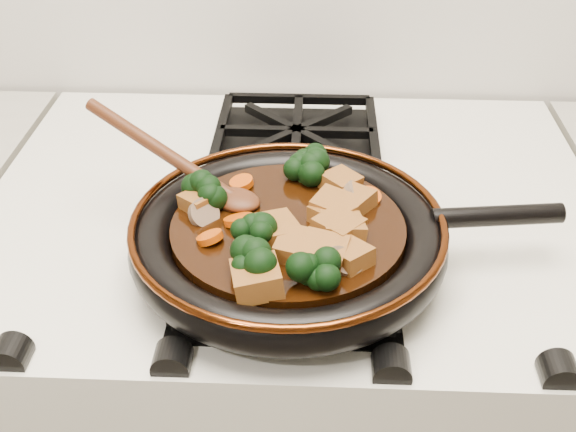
{
  "coord_description": "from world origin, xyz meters",
  "views": [
    {
      "loc": [
        0.03,
        0.95,
        1.39
      ],
      "look_at": [
        -0.0,
        1.56,
        0.97
      ],
      "focal_mm": 45.0,
      "sensor_mm": 36.0,
      "label": 1
    }
  ],
  "objects": [
    {
      "name": "burner_grate_front",
      "position": [
        0.0,
        1.55,
        0.91
      ],
      "size": [
        0.23,
        0.23,
        0.03
      ],
      "primitive_type": null,
      "color": "black",
      "rests_on": "stove"
    },
    {
      "name": "burner_grate_back",
      "position": [
        0.0,
        1.83,
        0.91
      ],
      "size": [
        0.23,
        0.23,
        0.03
      ],
      "primitive_type": null,
      "color": "black",
      "rests_on": "stove"
    },
    {
      "name": "skillet",
      "position": [
        0.0,
        1.56,
        0.94
      ],
      "size": [
        0.46,
        0.33,
        0.05
      ],
      "rotation": [
        0.0,
        0.0,
        0.12
      ],
      "color": "black",
      "rests_on": "burner_grate_front"
    },
    {
      "name": "braising_sauce",
      "position": [
        -0.0,
        1.56,
        0.95
      ],
      "size": [
        0.24,
        0.24,
        0.02
      ],
      "primitive_type": "cylinder",
      "color": "black",
      "rests_on": "skillet"
    },
    {
      "name": "tofu_cube_0",
      "position": [
        0.06,
        1.49,
        0.97
      ],
      "size": [
        0.05,
        0.05,
        0.02
      ],
      "primitive_type": "cube",
      "rotation": [
        0.01,
        0.1,
        2.3
      ],
      "color": "brown",
      "rests_on": "braising_sauce"
    },
    {
      "name": "tofu_cube_1",
      "position": [
        -0.02,
        1.46,
        0.97
      ],
      "size": [
        0.06,
        0.06,
        0.03
      ],
      "primitive_type": "cube",
      "rotation": [
        -0.07,
        -0.11,
        0.22
      ],
      "color": "brown",
      "rests_on": "braising_sauce"
    },
    {
      "name": "tofu_cube_2",
      "position": [
        0.06,
        1.63,
        0.97
      ],
      "size": [
        0.05,
        0.05,
        0.02
      ],
      "primitive_type": "cube",
      "rotation": [
        0.07,
        -0.06,
        2.37
      ],
      "color": "brown",
      "rests_on": "braising_sauce"
    },
    {
      "name": "tofu_cube_3",
      "position": [
        0.01,
        1.51,
        0.97
      ],
      "size": [
        0.05,
        0.05,
        0.03
      ],
      "primitive_type": "cube",
      "rotation": [
        -0.04,
        -0.07,
        2.9
      ],
      "color": "brown",
      "rests_on": "braising_sauce"
    },
    {
      "name": "tofu_cube_4",
      "position": [
        0.05,
        1.58,
        0.97
      ],
      "size": [
        0.06,
        0.06,
        0.03
      ],
      "primitive_type": "cube",
      "rotation": [
        0.11,
        0.01,
        1.14
      ],
      "color": "brown",
      "rests_on": "braising_sauce"
    },
    {
      "name": "tofu_cube_5",
      "position": [
        0.04,
        1.5,
        0.97
      ],
      "size": [
        0.05,
        0.05,
        0.03
      ],
      "primitive_type": "cube",
      "rotation": [
        0.07,
        -0.04,
        1.34
      ],
      "color": "brown",
      "rests_on": "braising_sauce"
    },
    {
      "name": "tofu_cube_6",
      "position": [
        -0.01,
        1.53,
        0.97
      ],
      "size": [
        0.06,
        0.06,
        0.03
      ],
      "primitive_type": "cube",
      "rotation": [
        -0.01,
        0.07,
        0.45
      ],
      "color": "brown",
      "rests_on": "braising_sauce"
    },
    {
      "name": "tofu_cube_7",
      "position": [
        0.05,
        1.56,
        0.97
      ],
      "size": [
        0.05,
        0.06,
        0.03
      ],
      "primitive_type": "cube",
      "rotation": [
        0.08,
        0.08,
        2.39
      ],
      "color": "brown",
      "rests_on": "braising_sauce"
    },
    {
      "name": "tofu_cube_8",
      "position": [
        -0.09,
        1.58,
        0.97
      ],
      "size": [
        0.05,
        0.05,
        0.02
      ],
      "primitive_type": "cube",
      "rotation": [
        -0.11,
        0.0,
        0.82
      ],
      "color": "brown",
      "rests_on": "braising_sauce"
    },
    {
      "name": "tofu_cube_9",
      "position": [
        0.05,
        1.54,
        0.97
      ],
      "size": [
        0.05,
        0.05,
        0.03
      ],
      "primitive_type": "cube",
      "rotation": [
        0.11,
        0.09,
        1.75
      ],
      "color": "brown",
      "rests_on": "braising_sauce"
    },
    {
      "name": "tofu_cube_10",
      "position": [
        0.07,
        1.59,
        0.97
      ],
      "size": [
        0.05,
        0.05,
        0.02
      ],
      "primitive_type": "cube",
      "rotation": [
        -0.06,
        -0.07,
        0.91
      ],
      "color": "brown",
      "rests_on": "braising_sauce"
    },
    {
      "name": "tofu_cube_11",
      "position": [
        0.05,
        1.54,
        0.97
      ],
      "size": [
        0.06,
        0.06,
        0.03
      ],
      "primitive_type": "cube",
      "rotation": [
        0.06,
        0.08,
        0.93
      ],
      "color": "brown",
      "rests_on": "braising_sauce"
    },
    {
      "name": "broccoli_floret_0",
      "position": [
        0.01,
        1.64,
        0.97
      ],
      "size": [
        0.08,
        0.09,
        0.06
      ],
      "primitive_type": null,
      "rotation": [
        -0.03,
        0.12,
        0.94
      ],
      "color": "black",
      "rests_on": "braising_sauce"
    },
    {
      "name": "broccoli_floret_1",
      "position": [
        -0.03,
        1.47,
        0.97
      ],
      "size": [
        0.09,
        0.08,
        0.06
      ],
      "primitive_type": null,
      "rotation": [
        -0.23,
        -0.02,
        1.17
      ],
      "color": "black",
      "rests_on": "braising_sauce"
    },
    {
      "name": "broccoli_floret_2",
      "position": [
        -0.09,
        1.59,
        0.97
      ],
      "size": [
        0.09,
        0.09,
        0.07
      ],
      "primitive_type": null,
      "rotation": [
        0.19,
        -0.1,
        2.55
      ],
      "color": "black",
      "rests_on": "braising_sauce"
    },
    {
      "name": "broccoli_floret_3",
      "position": [
        0.02,
        1.66,
        0.97
      ],
      "size": [
        0.08,
        0.07,
        0.08
      ],
      "primitive_type": null,
      "rotation": [
        0.17,
        0.24,
        0.11
      ],
      "color": "black",
      "rests_on": "braising_sauce"
    },
    {
      "name": "broccoli_floret_4",
      "position": [
        -0.03,
        1.51,
        0.97
      ],
      "size": [
        0.09,
        0.09,
        0.07
      ],
      "primitive_type": null,
      "rotation": [
        -0.04,
        -0.25,
        2.5
      ],
      "color": "black",
      "rests_on": "braising_sauce"
    },
    {
      "name": "broccoli_floret_5",
      "position": [
        0.03,
        1.46,
        0.97
      ],
      "size": [
        0.08,
        0.08,
        0.05
      ],
      "primitive_type": null,
      "rotation": [
        0.02,
        0.08,
        0.87
      ],
      "color": "black",
      "rests_on": "braising_sauce"
    },
    {
      "name": "carrot_coin_0",
      "position": [
        -0.05,
        1.55,
        0.96
      ],
      "size": [
        0.03,
        0.03,
        0.02
      ],
      "primitive_type": "cylinder",
      "rotation": [
        -0.31,
        -0.22,
        0.0
      ],
      "color": "#BB4105",
      "rests_on": "braising_sauce"
    },
    {
      "name": "carrot_coin_1",
      "position": [
        -0.06,
        1.63,
        0.96
      ],
      "size": [
        0.03,
        0.03,
        0.01
      ],
      "primitive_type": "cylinder",
      "rotation": [
        0.06,
        -0.22,
        0.0
      ],
      "color": "#BB4105",
      "rests_on": "braising_sauce"
    },
    {
      "name": "carrot_coin_2",
      "position": [
        -0.08,
        1.52,
        0.96
      ],
      "size": [
        0.03,
        0.03,
        0.02
      ],
      "primitive_type": "cylinder",
      "rotation": [
        -0.23,
        -0.34,
        0.0
      ],
      "color": "#BB4105",
      "rests_on": "braising_sauce"
    },
    {
      "name": "carrot_coin_3",
      "position": [
        0.09,
        1.6,
        0.96
      ],
      "size": [
        0.03,
        0.03,
        0.02
      ],
      "primitive_type": "cylinder",
      "rotation": [
        0.26,
        0.14,
        0.0
      ],
      "color": "#BB4105",
      "rests_on": "braising_sauce"
    },
    {
      "name": "mushroom_slice_0",
      "position": [
        0.06,
        1.49,
        0.97
      ],
      "size": [
        0.05,
        0.05,
        0.02
      ],
      "primitive_type": "cylinder",
      "rotation": [
        0.46,
        0.0,
        0.6
      ],
      "color": "brown",
      "rests_on": "braising_sauce"
    },
    {
      "name": "mushroom_slice_1",
      "position": [
        0.05,
        1.48,
        0.97
      ],
      "size": [
        0.04,
        0.04,
        0.03
      ],
      "primitive_type": "cylinder",
      "rotation": [
        0.9,
        0.0,
        0.64
      ],
      "color": "brown",
      "rests_on": "braising_sauce"
    },
    {
      "name": "mushroom_slice_2",
      "position": [
        0.03,
        1.47,
        0.97
      ],
      "size": [
        0.03,
        0.03,
        0.03
      ],
      "primitive_type": "cylinder",
      "rotation": [
        0.79,
        0.0,
        1.52
      ],
      "color": "brown",
      "rests_on": "braising_sauce"
    },
    {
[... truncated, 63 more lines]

